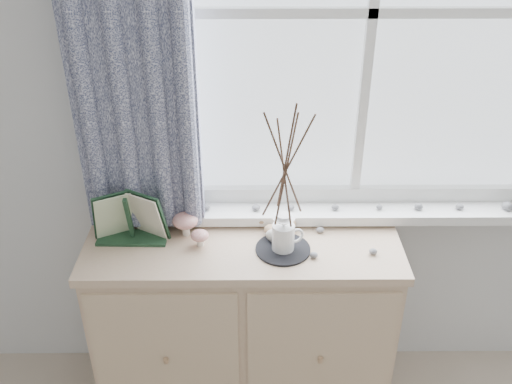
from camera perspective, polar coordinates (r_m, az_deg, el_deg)
sideboard at (r=2.44m, az=-1.21°, el=-13.14°), size 1.20×0.45×0.85m
botanical_book at (r=2.15m, az=-12.65°, el=-2.80°), size 0.31×0.14×0.21m
toadstool_cluster at (r=2.18m, az=-6.72°, el=-3.30°), size 0.14×0.15×0.09m
wooden_eggs at (r=2.20m, az=1.92°, el=-3.63°), size 0.16×0.17×0.06m
songbird_figurine at (r=2.15m, az=2.11°, el=-4.35°), size 0.13×0.09×0.06m
crocheted_doily at (r=2.13m, az=2.71°, el=-5.72°), size 0.20×0.20×0.01m
twig_pitcher at (r=1.94m, az=2.97°, el=2.78°), size 0.28×0.28×0.63m
sideboard_pebbles at (r=2.18m, az=6.74°, el=-4.77°), size 0.33×0.23×0.02m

